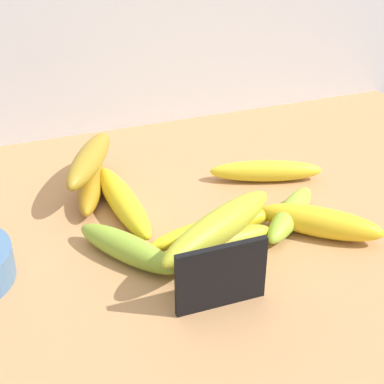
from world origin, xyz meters
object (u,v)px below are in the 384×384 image
object	(u,v)px
banana_8	(219,227)
banana_5	(218,229)
banana_4	(320,222)
banana_2	(290,214)
banana_7	(127,248)
banana_3	(266,171)
banana_1	(214,246)
banana_6	(91,183)
banana_0	(123,201)
chalkboard_sign	(221,278)
banana_9	(89,160)

from	to	relation	value
banana_8	banana_5	bearing A→B (deg)	68.31
banana_4	banana_8	bearing A→B (deg)	-175.09
banana_2	banana_4	world-z (taller)	banana_4
banana_5	banana_7	bearing A→B (deg)	-178.40
banana_3	banana_5	distance (cm)	18.20
banana_1	banana_5	size ratio (longest dim) A/B	0.89
banana_4	banana_6	world-z (taller)	banana_4
banana_5	banana_6	world-z (taller)	banana_6
banana_8	banana_1	bearing A→B (deg)	86.47
banana_2	banana_0	bearing A→B (deg)	152.35
banana_8	banana_6	bearing A→B (deg)	116.15
banana_8	banana_7	bearing A→B (deg)	155.05
chalkboard_sign	banana_7	distance (cm)	14.60
banana_4	banana_7	xyz separation A→B (cm)	(-26.23, 3.61, -0.22)
banana_6	banana_9	world-z (taller)	banana_9
banana_5	chalkboard_sign	bearing A→B (deg)	-110.90
banana_2	banana_6	distance (cm)	30.69
banana_4	banana_0	bearing A→B (deg)	148.11
banana_7	chalkboard_sign	bearing A→B (deg)	-56.39
banana_2	banana_7	bearing A→B (deg)	-179.82
banana_4	banana_8	xyz separation A→B (cm)	(-15.60, -1.34, 3.74)
banana_1	banana_6	size ratio (longest dim) A/B	0.92
banana_1	banana_8	distance (cm)	4.24
banana_0	banana_4	xyz separation A→B (cm)	(23.93, -14.89, 0.13)
chalkboard_sign	banana_4	size ratio (longest dim) A/B	0.64
banana_5	banana_9	bearing A→B (deg)	126.26
banana_1	banana_5	world-z (taller)	banana_1
banana_5	banana_8	xyz separation A→B (cm)	(-2.11, -5.30, 4.18)
banana_0	banana_4	size ratio (longest dim) A/B	1.21
banana_9	banana_7	bearing A→B (deg)	-87.68
banana_5	banana_6	size ratio (longest dim) A/B	1.03
banana_0	banana_8	size ratio (longest dim) A/B	1.01
banana_5	banana_7	size ratio (longest dim) A/B	1.18
banana_4	banana_8	distance (cm)	16.10
banana_0	banana_1	bearing A→B (deg)	-60.25
banana_2	banana_5	xyz separation A→B (cm)	(-10.95, 0.28, -0.08)
banana_5	banana_8	distance (cm)	7.07
banana_0	banana_6	xyz separation A→B (cm)	(-3.17, 7.19, -0.16)
banana_1	banana_3	distance (cm)	22.31
banana_8	banana_9	size ratio (longest dim) A/B	1.16
banana_5	banana_9	world-z (taller)	banana_9
banana_0	banana_7	bearing A→B (deg)	-101.53
banana_2	banana_6	xyz separation A→B (cm)	(-24.56, 18.40, 0.06)
banana_0	banana_2	bearing A→B (deg)	-27.65
banana_4	banana_9	size ratio (longest dim) A/B	0.97
banana_0	banana_7	world-z (taller)	banana_0
chalkboard_sign	banana_9	world-z (taller)	chalkboard_sign
banana_3	banana_7	world-z (taller)	banana_7
banana_0	banana_2	world-z (taller)	banana_0
chalkboard_sign	banana_9	xyz separation A→B (cm)	(-8.77, 30.82, 1.72)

